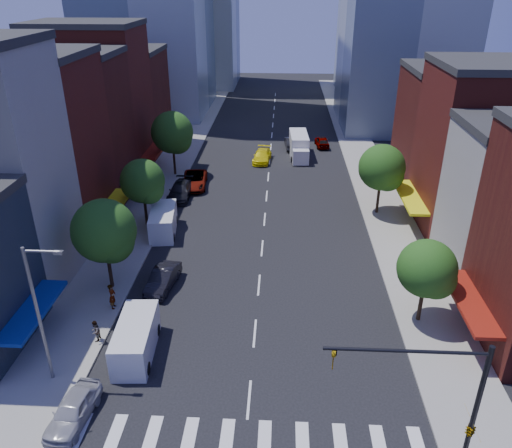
{
  "coord_description": "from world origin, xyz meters",
  "views": [
    {
      "loc": [
        1.53,
        -21.3,
        21.91
      ],
      "look_at": [
        -0.28,
        12.81,
        5.0
      ],
      "focal_mm": 35.0,
      "sensor_mm": 36.0,
      "label": 1
    }
  ],
  "objects": [
    {
      "name": "crosswalk",
      "position": [
        0.0,
        -3.0,
        0.01
      ],
      "size": [
        19.0,
        3.0,
        0.01
      ],
      "primitive_type": "cube",
      "color": "silver",
      "rests_on": "ground"
    },
    {
      "name": "bldg_left_5",
      "position": [
        -21.0,
        47.0,
        6.5
      ],
      "size": [
        12.0,
        10.0,
        13.0
      ],
      "primitive_type": "cube",
      "color": "#4A1512",
      "rests_on": "ground"
    },
    {
      "name": "parked_car_second",
      "position": [
        -7.5,
        11.29,
        0.77
      ],
      "size": [
        2.24,
        4.83,
        1.53
      ],
      "primitive_type": "imported",
      "rotation": [
        0.0,
        0.0,
        -0.14
      ],
      "color": "black",
      "rests_on": "ground"
    },
    {
      "name": "tree_right_near",
      "position": [
        11.65,
        7.92,
        4.19
      ],
      "size": [
        4.0,
        4.0,
        6.2
      ],
      "color": "black",
      "rests_on": "sidewalk_right"
    },
    {
      "name": "cargo_van_near",
      "position": [
        -7.49,
        3.43,
        1.15
      ],
      "size": [
        2.53,
        5.59,
        2.33
      ],
      "rotation": [
        0.0,
        0.0,
        0.06
      ],
      "color": "silver",
      "rests_on": "ground"
    },
    {
      "name": "pedestrian_near",
      "position": [
        -10.5,
        8.22,
        1.14
      ],
      "size": [
        0.51,
        0.75,
        1.98
      ],
      "primitive_type": "imported",
      "rotation": [
        0.0,
        0.0,
        1.63
      ],
      "color": "#999999",
      "rests_on": "sidewalk_left"
    },
    {
      "name": "traffic_car_far",
      "position": [
        7.33,
        48.55,
        0.74
      ],
      "size": [
        2.1,
        4.49,
        1.49
      ],
      "primitive_type": "imported",
      "rotation": [
        0.0,
        0.0,
        3.22
      ],
      "color": "#999999",
      "rests_on": "ground"
    },
    {
      "name": "bldg_right_3",
      "position": [
        21.0,
        34.0,
        6.5
      ],
      "size": [
        12.0,
        10.0,
        13.0
      ],
      "primitive_type": "cube",
      "color": "#4A1512",
      "rests_on": "ground"
    },
    {
      "name": "sidewalk_left",
      "position": [
        -12.5,
        40.0,
        0.07
      ],
      "size": [
        5.0,
        120.0,
        0.15
      ],
      "primitive_type": "cube",
      "color": "gray",
      "rests_on": "ground"
    },
    {
      "name": "bldg_left_3",
      "position": [
        -21.0,
        29.0,
        7.5
      ],
      "size": [
        12.0,
        8.0,
        15.0
      ],
      "primitive_type": "cube",
      "color": "#4A1512",
      "rests_on": "ground"
    },
    {
      "name": "ground",
      "position": [
        0.0,
        0.0,
        0.0
      ],
      "size": [
        220.0,
        220.0,
        0.0
      ],
      "primitive_type": "plane",
      "color": "black",
      "rests_on": "ground"
    },
    {
      "name": "parked_car_front",
      "position": [
        -9.5,
        -2.0,
        0.74
      ],
      "size": [
        2.21,
        4.53,
        1.49
      ],
      "primitive_type": "imported",
      "rotation": [
        0.0,
        0.0,
        -0.11
      ],
      "color": "#A7A7AC",
      "rests_on": "ground"
    },
    {
      "name": "pedestrian_far",
      "position": [
        -10.5,
        4.52,
        0.91
      ],
      "size": [
        0.61,
        0.77,
        1.53
      ],
      "primitive_type": "imported",
      "rotation": [
        0.0,
        0.0,
        -1.62
      ],
      "color": "#999999",
      "rests_on": "sidewalk_left"
    },
    {
      "name": "traffic_signal",
      "position": [
        9.94,
        -4.5,
        4.16
      ],
      "size": [
        7.24,
        2.24,
        8.0
      ],
      "color": "black",
      "rests_on": "sidewalk_right"
    },
    {
      "name": "parked_car_rear",
      "position": [
        -9.5,
        29.13,
        0.82
      ],
      "size": [
        2.34,
        5.65,
        1.63
      ],
      "primitive_type": "imported",
      "rotation": [
        0.0,
        0.0,
        -0.01
      ],
      "color": "black",
      "rests_on": "ground"
    },
    {
      "name": "taxi",
      "position": [
        -1.0,
        41.67,
        0.76
      ],
      "size": [
        2.57,
        5.38,
        1.51
      ],
      "primitive_type": "imported",
      "rotation": [
        0.0,
        0.0,
        -0.09
      ],
      "color": "yellow",
      "rests_on": "ground"
    },
    {
      "name": "sidewalk_right",
      "position": [
        12.5,
        40.0,
        0.07
      ],
      "size": [
        5.0,
        120.0,
        0.15
      ],
      "primitive_type": "cube",
      "color": "gray",
      "rests_on": "ground"
    },
    {
      "name": "bldg_left_2",
      "position": [
        -21.0,
        20.5,
        8.0
      ],
      "size": [
        12.0,
        9.0,
        16.0
      ],
      "primitive_type": "cube",
      "color": "maroon",
      "rests_on": "ground"
    },
    {
      "name": "tree_left_far",
      "position": [
        -11.35,
        35.92,
        5.2
      ],
      "size": [
        5.0,
        5.0,
        7.75
      ],
      "color": "black",
      "rests_on": "sidewalk_left"
    },
    {
      "name": "cargo_van_far",
      "position": [
        -9.48,
        20.45,
        1.16
      ],
      "size": [
        2.88,
        5.74,
        2.35
      ],
      "rotation": [
        0.0,
        0.0,
        0.13
      ],
      "color": "white",
      "rests_on": "ground"
    },
    {
      "name": "traffic_car_oncoming",
      "position": [
        2.97,
        47.59,
        0.82
      ],
      "size": [
        2.18,
        5.11,
        1.64
      ],
      "primitive_type": "imported",
      "rotation": [
        0.0,
        0.0,
        3.23
      ],
      "color": "black",
      "rests_on": "ground"
    },
    {
      "name": "streetlight",
      "position": [
        -11.81,
        1.0,
        5.28
      ],
      "size": [
        2.25,
        0.25,
        9.0
      ],
      "color": "slate",
      "rests_on": "sidewalk_left"
    },
    {
      "name": "bldg_left_4",
      "position": [
        -21.0,
        37.5,
        8.5
      ],
      "size": [
        12.0,
        9.0,
        17.0
      ],
      "primitive_type": "cube",
      "color": "maroon",
      "rests_on": "ground"
    },
    {
      "name": "tree_right_far",
      "position": [
        11.65,
        25.92,
        4.86
      ],
      "size": [
        4.6,
        4.6,
        7.2
      ],
      "color": "black",
      "rests_on": "sidewalk_right"
    },
    {
      "name": "box_truck",
      "position": [
        3.88,
        43.93,
        1.44
      ],
      "size": [
        2.65,
        7.67,
        3.05
      ],
      "rotation": [
        0.0,
        0.0,
        0.05
      ],
      "color": "silver",
      "rests_on": "ground"
    },
    {
      "name": "tree_left_near",
      "position": [
        -11.35,
        10.92,
        4.87
      ],
      "size": [
        4.8,
        4.8,
        7.3
      ],
      "color": "black",
      "rests_on": "sidewalk_left"
    },
    {
      "name": "tree_left_mid",
      "position": [
        -11.35,
        21.92,
        4.53
      ],
      "size": [
        4.2,
        4.2,
        6.65
      ],
      "color": "black",
      "rests_on": "sidewalk_left"
    },
    {
      "name": "parked_car_third",
      "position": [
        -8.49,
        32.3,
        0.82
      ],
      "size": [
        3.16,
        6.11,
        1.65
      ],
      "primitive_type": "imported",
      "rotation": [
        0.0,
        0.0,
        0.07
      ],
      "color": "#999999",
      "rests_on": "ground"
    },
    {
      "name": "bldg_right_2",
      "position": [
        21.0,
        24.0,
        7.5
      ],
      "size": [
        12.0,
        10.0,
        15.0
      ],
      "primitive_type": "cube",
      "color": "maroon",
      "rests_on": "ground"
    }
  ]
}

